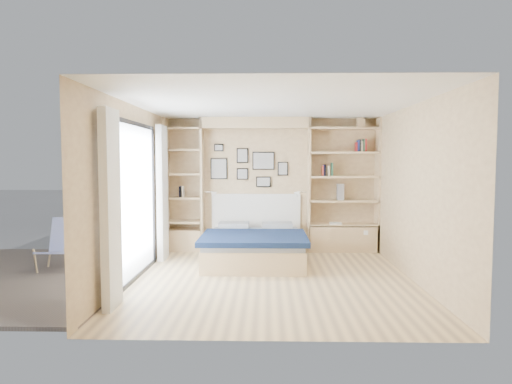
{
  "coord_description": "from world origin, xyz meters",
  "views": [
    {
      "loc": [
        -0.09,
        -6.46,
        1.71
      ],
      "look_at": [
        -0.26,
        0.9,
        1.2
      ],
      "focal_mm": 32.0,
      "sensor_mm": 36.0,
      "label": 1
    }
  ],
  "objects": [
    {
      "name": "photo_gallery",
      "position": [
        -0.45,
        2.22,
        1.6
      ],
      "size": [
        1.48,
        0.02,
        0.82
      ],
      "color": "black",
      "rests_on": "ground"
    },
    {
      "name": "deck_chair",
      "position": [
        -3.32,
        0.56,
        0.39
      ],
      "size": [
        0.53,
        0.84,
        0.81
      ],
      "rotation": [
        0.0,
        0.0,
        0.06
      ],
      "color": "tan",
      "rests_on": "ground"
    },
    {
      "name": "shelf_decor",
      "position": [
        1.08,
        2.07,
        1.69
      ],
      "size": [
        3.48,
        0.23,
        2.03
      ],
      "color": "#A3321E",
      "rests_on": "ground"
    },
    {
      "name": "ground",
      "position": [
        0.0,
        0.0,
        0.0
      ],
      "size": [
        4.5,
        4.5,
        0.0
      ],
      "primitive_type": "plane",
      "color": "#E1C187",
      "rests_on": "ground"
    },
    {
      "name": "room_shell",
      "position": [
        -0.39,
        1.52,
        1.08
      ],
      "size": [
        4.5,
        4.5,
        4.5
      ],
      "color": "#D1B381",
      "rests_on": "ground"
    },
    {
      "name": "deck",
      "position": [
        -3.6,
        0.0,
        0.0
      ],
      "size": [
        3.2,
        4.0,
        0.05
      ],
      "primitive_type": "cube",
      "color": "brown",
      "rests_on": "ground"
    },
    {
      "name": "reading_lamps",
      "position": [
        -0.3,
        2.0,
        1.1
      ],
      "size": [
        1.92,
        0.12,
        0.15
      ],
      "color": "silver",
      "rests_on": "ground"
    },
    {
      "name": "bed",
      "position": [
        -0.29,
        1.15,
        0.27
      ],
      "size": [
        1.69,
        2.14,
        1.07
      ],
      "color": "#D6B285",
      "rests_on": "ground"
    }
  ]
}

